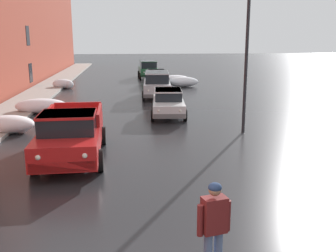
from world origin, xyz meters
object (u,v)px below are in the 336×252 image
pickup_truck_red_approaching_near_lane (71,134)px  suv_green_queued_behind_truck (148,69)px  suv_silver_parked_kerbside_mid (157,84)px  pedestrian_with_coffee (214,222)px  street_lamp_post (247,52)px  sedan_white_parked_kerbside_close (168,102)px  sedan_grey_parked_far_down_block (157,78)px

pickup_truck_red_approaching_near_lane → suv_green_queued_behind_truck: (4.50, 27.20, 0.11)m
suv_green_queued_behind_truck → suv_silver_parked_kerbside_mid: bearing=-91.2°
pickup_truck_red_approaching_near_lane → pedestrian_with_coffee: (3.32, -7.13, 0.15)m
suv_silver_parked_kerbside_mid → suv_green_queued_behind_truck: same height
suv_silver_parked_kerbside_mid → suv_green_queued_behind_truck: (0.28, 13.55, -0.00)m
suv_silver_parked_kerbside_mid → pedestrian_with_coffee: (-0.90, -20.79, 0.05)m
pickup_truck_red_approaching_near_lane → street_lamp_post: size_ratio=0.83×
street_lamp_post → pickup_truck_red_approaching_near_lane: bearing=-157.4°
pickup_truck_red_approaching_near_lane → sedan_white_parked_kerbside_close: bearing=59.2°
pickup_truck_red_approaching_near_lane → suv_silver_parked_kerbside_mid: (4.21, 13.66, 0.11)m
sedan_white_parked_kerbside_close → pedestrian_with_coffee: size_ratio=2.55×
pickup_truck_red_approaching_near_lane → street_lamp_post: street_lamp_post is taller
suv_green_queued_behind_truck → sedan_grey_parked_far_down_block: bearing=-87.5°
sedan_white_parked_kerbside_close → pedestrian_with_coffee: pedestrian_with_coffee is taller
sedan_grey_parked_far_down_block → pedestrian_with_coffee: (-1.48, -27.40, 0.28)m
pickup_truck_red_approaching_near_lane → sedan_grey_parked_far_down_block: 20.82m
pedestrian_with_coffee → pickup_truck_red_approaching_near_lane: bearing=114.9°
sedan_white_parked_kerbside_close → sedan_grey_parked_far_down_block: size_ratio=1.09×
sedan_grey_parked_far_down_block → street_lamp_post: (2.32, -17.29, 2.79)m
suv_green_queued_behind_truck → pedestrian_with_coffee: size_ratio=2.65×
pickup_truck_red_approaching_near_lane → suv_silver_parked_kerbside_mid: size_ratio=1.08×
sedan_white_parked_kerbside_close → suv_silver_parked_kerbside_mid: bearing=90.2°
suv_silver_parked_kerbside_mid → street_lamp_post: size_ratio=0.77×
street_lamp_post → sedan_white_parked_kerbside_close: bearing=124.9°
pickup_truck_red_approaching_near_lane → suv_green_queued_behind_truck: suv_green_queued_behind_truck is taller
pickup_truck_red_approaching_near_lane → sedan_grey_parked_far_down_block: (4.80, 20.26, -0.13)m
suv_silver_parked_kerbside_mid → pedestrian_with_coffee: size_ratio=2.79×
sedan_grey_parked_far_down_block → street_lamp_post: size_ratio=0.64×
sedan_grey_parked_far_down_block → pedestrian_with_coffee: size_ratio=2.33×
sedan_grey_parked_far_down_block → street_lamp_post: street_lamp_post is taller
pickup_truck_red_approaching_near_lane → suv_silver_parked_kerbside_mid: suv_silver_parked_kerbside_mid is taller
suv_silver_parked_kerbside_mid → street_lamp_post: (2.91, -10.69, 2.55)m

